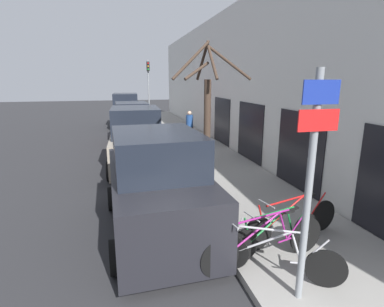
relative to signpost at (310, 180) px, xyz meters
name	(u,v)px	position (x,y,z in m)	size (l,w,h in m)	color
ground_plane	(143,164)	(-1.62, 8.42, -1.98)	(80.00, 80.00, 0.00)	#28282B
sidewalk_curb	(189,145)	(0.98, 11.22, -1.91)	(3.20, 32.00, 0.15)	gray
building_facade	(224,81)	(2.72, 11.14, 1.24)	(0.23, 32.00, 6.50)	silver
signpost	(310,180)	(0.00, 0.00, 0.00)	(0.58, 0.12, 3.30)	gray
bicycle_0	(276,257)	(-0.12, 0.51, -1.46)	(1.81, 1.17, 0.87)	black
bicycle_1	(266,243)	(-0.11, 0.87, -1.43)	(2.47, 0.58, 0.96)	black
bicycle_2	(277,234)	(0.26, 1.17, -1.47)	(2.05, 0.56, 0.86)	black
bicycle_3	(292,222)	(0.79, 1.49, -1.44)	(2.37, 0.66, 0.93)	black
parked_car_0	(157,187)	(-1.74, 2.81, -0.95)	(2.23, 4.46, 2.26)	black
parked_car_1	(136,142)	(-1.87, 7.80, -0.94)	(2.17, 4.33, 2.33)	gray
parked_car_2	(132,124)	(-1.79, 12.85, -1.00)	(2.08, 4.55, 2.15)	maroon
parked_car_3	(126,112)	(-1.93, 18.78, -0.92)	(2.19, 4.55, 2.37)	#51565B
pedestrian_near	(189,124)	(1.04, 11.50, -0.91)	(0.42, 0.36, 1.61)	#4C3D2D
street_tree	(207,120)	(-0.05, 4.69, 0.21)	(2.30, 1.21, 4.17)	#3D2D23
traffic_light	(149,84)	(-0.29, 18.42, 1.05)	(0.20, 0.30, 4.50)	gray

